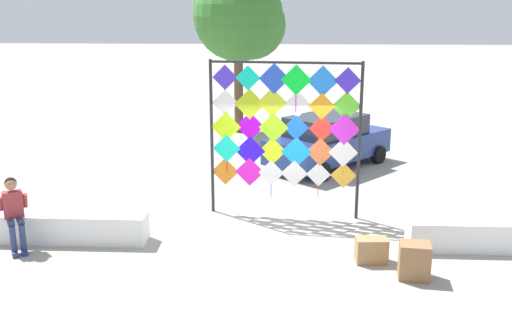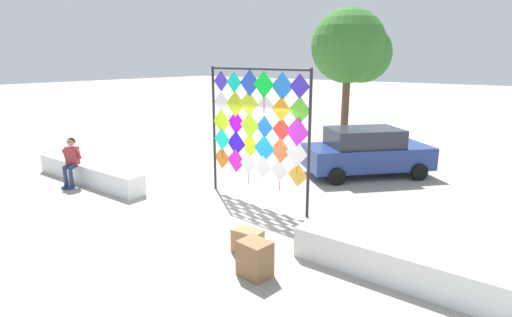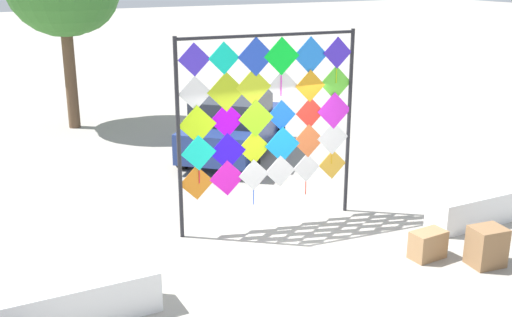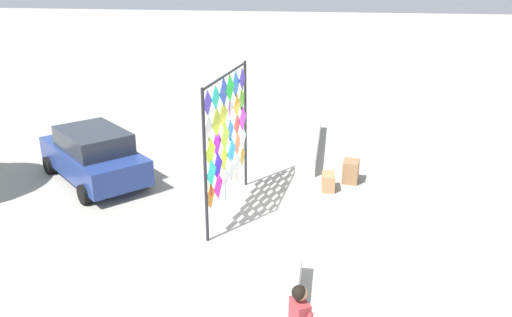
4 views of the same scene
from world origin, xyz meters
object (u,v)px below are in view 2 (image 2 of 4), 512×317
Objects in this scene: kite_display_rack at (257,124)px; tree_far_right at (351,47)px; cardboard_box_small at (248,241)px; seated_vendor at (71,158)px; parked_car at (366,152)px; cardboard_box_large at (255,259)px.

kite_display_rack is 9.45m from tree_far_right.
cardboard_box_small is 12.57m from tree_far_right.
parked_car reaches higher than seated_vendor.
seated_vendor is 6.74m from cardboard_box_small.
cardboard_box_small is at bearing -56.10° from kite_display_rack.
seated_vendor reaches higher than cardboard_box_large.
cardboard_box_large is 1.11× the size of cardboard_box_small.
cardboard_box_large is at bearing -81.96° from parked_car.
parked_car reaches higher than cardboard_box_large.
tree_far_right reaches higher than cardboard_box_large.
kite_display_rack is 5.44× the size of cardboard_box_large.
tree_far_right reaches higher than cardboard_box_small.
parked_car is at bearing 44.81° from seated_vendor.
kite_display_rack is at bearing -79.18° from tree_far_right.
kite_display_rack reaches higher than seated_vendor.
kite_display_rack is 0.86× the size of parked_car.
cardboard_box_large is at bearing -43.33° from cardboard_box_small.
parked_car is at bearing 72.94° from kite_display_rack.
seated_vendor is at bearing 178.20° from cardboard_box_small.
tree_far_right is (-3.99, 12.07, 3.83)m from cardboard_box_large.
cardboard_box_large is 0.11× the size of tree_far_right.
kite_display_rack reaches higher than cardboard_box_large.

